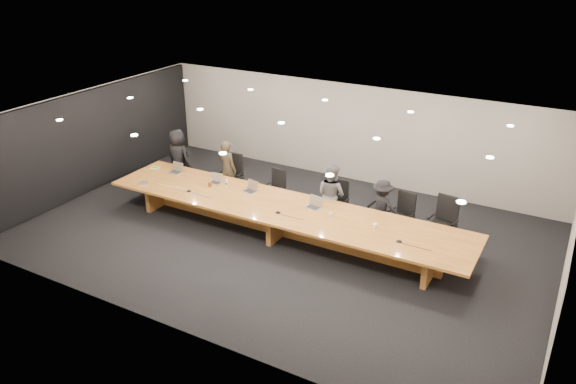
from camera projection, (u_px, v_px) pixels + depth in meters
name	position (u px, v px, depth m)	size (l,w,h in m)	color
ground	(282.00, 235.00, 13.34)	(12.00, 12.00, 0.00)	black
back_wall	(351.00, 133.00, 15.96)	(12.00, 0.02, 2.80)	beige
left_wall_panel	(94.00, 141.00, 15.41)	(0.08, 7.84, 2.74)	black
conference_table	(282.00, 215.00, 13.13)	(9.00, 1.80, 0.75)	#935720
chair_far_left	(178.00, 168.00, 15.86)	(0.53, 0.53, 1.05)	black
chair_left	(231.00, 176.00, 15.13)	(0.61, 0.61, 1.20)	black
chair_mid_left	(275.00, 188.00, 14.63)	(0.51, 0.51, 1.00)	black
chair_mid_right	(336.00, 201.00, 13.78)	(0.55, 0.55, 1.08)	black
chair_right	(401.00, 215.00, 13.07)	(0.56, 0.56, 1.10)	black
chair_far_right	(442.00, 223.00, 12.60)	(0.62, 0.62, 1.21)	black
person_a	(178.00, 157.00, 15.85)	(0.79, 0.51, 1.61)	black
person_b	(228.00, 169.00, 15.03)	(0.58, 0.38, 1.60)	#342A1C
person_c	(331.00, 195.00, 13.58)	(0.75, 0.59, 1.55)	#535356
person_d	(382.00, 207.00, 13.19)	(0.87, 0.50, 1.34)	black
laptop_a	(175.00, 168.00, 14.87)	(0.35, 0.25, 0.27)	#BFB191
laptop_b	(215.00, 179.00, 14.23)	(0.32, 0.23, 0.25)	#C4B595
laptop_c	(249.00, 187.00, 13.74)	(0.35, 0.25, 0.27)	tan
laptop_d	(313.00, 203.00, 12.89)	(0.35, 0.25, 0.27)	#B9A88D
water_bottle	(226.00, 183.00, 13.99)	(0.07, 0.07, 0.22)	silver
amber_mug	(210.00, 184.00, 14.08)	(0.09, 0.09, 0.11)	brown
paper_cup_near	(330.00, 214.00, 12.57)	(0.07, 0.07, 0.08)	silver
paper_cup_far	(375.00, 226.00, 12.03)	(0.09, 0.09, 0.10)	white
notepad	(155.00, 168.00, 15.23)	(0.23, 0.19, 0.01)	silver
lime_gadget	(155.00, 167.00, 15.22)	(0.18, 0.10, 0.03)	green
av_box	(144.00, 183.00, 14.26)	(0.23, 0.17, 0.03)	#BAB9BF
mic_left	(189.00, 191.00, 13.82)	(0.13, 0.13, 0.03)	black
mic_center	(278.00, 212.00, 12.73)	(0.13, 0.13, 0.03)	black
mic_right	(399.00, 241.00, 11.50)	(0.14, 0.14, 0.03)	black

